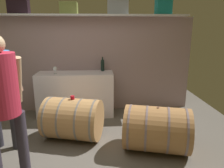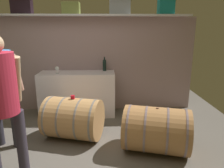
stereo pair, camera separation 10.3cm
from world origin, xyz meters
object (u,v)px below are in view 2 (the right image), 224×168
visitor_tasting (2,82)px  wine_barrel_near (73,118)px  toolcase_teal (166,6)px  winemaker_pouring (1,95)px  toolcase_olive (71,8)px  toolcase_grey (120,7)px  tasting_cup (73,97)px  wine_bottle_dark (104,65)px  toolcase_black (22,6)px  wine_glass (57,69)px  wine_barrel_far (156,130)px  work_cabinet (78,94)px

visitor_tasting → wine_barrel_near: bearing=24.9°
toolcase_teal → wine_barrel_near: 2.77m
wine_barrel_near → winemaker_pouring: bearing=-108.6°
toolcase_olive → winemaker_pouring: (-0.50, -2.12, -1.07)m
toolcase_grey → tasting_cup: bearing=-121.3°
wine_bottle_dark → toolcase_black: bearing=179.4°
wine_bottle_dark → wine_glass: bearing=-165.3°
wine_bottle_dark → tasting_cup: bearing=-113.4°
toolcase_grey → tasting_cup: size_ratio=6.11×
toolcase_black → tasting_cup: (1.07, -1.18, -1.46)m
toolcase_teal → wine_bottle_dark: (-1.21, -0.02, -1.16)m
toolcase_grey → wine_barrel_far: 2.46m
work_cabinet → visitor_tasting: visitor_tasting is taller
toolcase_olive → winemaker_pouring: toolcase_olive is taller
wine_glass → wine_barrel_far: size_ratio=0.13×
wine_barrel_near → tasting_cup: 0.36m
toolcase_grey → wine_bottle_dark: (-0.31, -0.02, -1.13)m
toolcase_black → toolcase_teal: 2.78m
toolcase_grey → winemaker_pouring: bearing=-121.0°
toolcase_grey → visitor_tasting: toolcase_grey is taller
work_cabinet → tasting_cup: size_ratio=22.91×
toolcase_black → visitor_tasting: (0.11, -1.38, -1.16)m
wine_barrel_far → toolcase_black: bearing=160.0°
wine_glass → winemaker_pouring: bearing=-96.4°
tasting_cup → work_cabinet: bearing=93.1°
toolcase_grey → toolcase_teal: size_ratio=1.22×
toolcase_olive → work_cabinet: toolcase_olive is taller
work_cabinet → tasting_cup: bearing=-86.9°
wine_barrel_far → toolcase_olive: bearing=145.3°
toolcase_black → toolcase_grey: 1.88m
toolcase_grey → work_cabinet: toolcase_grey is taller
toolcase_teal → wine_glass: 2.46m
wine_glass → wine_barrel_far: bearing=-39.3°
toolcase_black → wine_glass: bearing=-22.6°
toolcase_grey → work_cabinet: 1.91m
toolcase_grey → winemaker_pouring: (-1.44, -2.12, -1.10)m
wine_barrel_near → toolcase_black: bearing=147.0°
tasting_cup → visitor_tasting: visitor_tasting is taller
toolcase_olive → wine_barrel_near: bearing=-83.9°
wine_bottle_dark → visitor_tasting: 2.01m
visitor_tasting → wine_barrel_far: bearing=6.6°
wine_bottle_dark → winemaker_pouring: (-1.13, -2.11, 0.03)m
wine_glass → tasting_cup: (0.42, -0.92, -0.28)m
toolcase_teal → wine_bottle_dark: 1.67m
toolcase_grey → winemaker_pouring: size_ratio=0.24×
wine_barrel_far → wine_bottle_dark: bearing=129.7°
wine_bottle_dark → visitor_tasting: visitor_tasting is taller
wine_barrel_far → visitor_tasting: bearing=-171.1°
wine_glass → visitor_tasting: size_ratio=0.09×
toolcase_grey → wine_glass: toolcase_grey is taller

